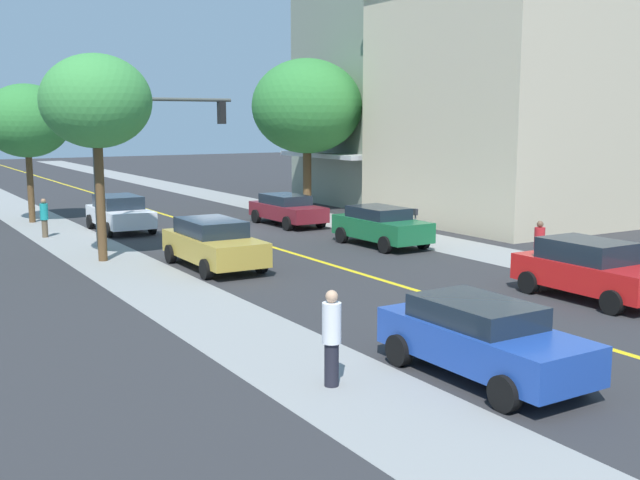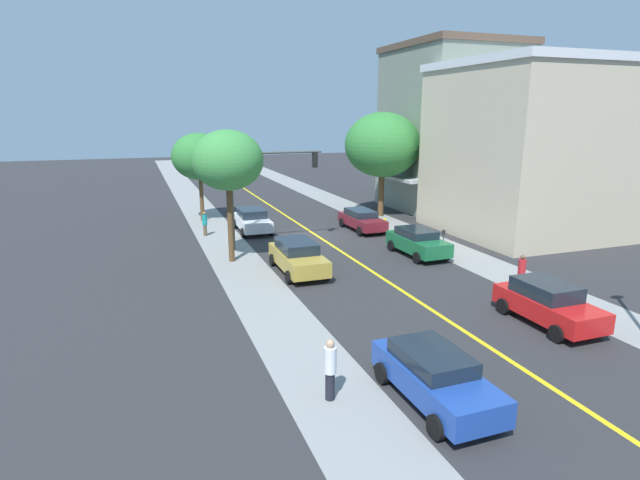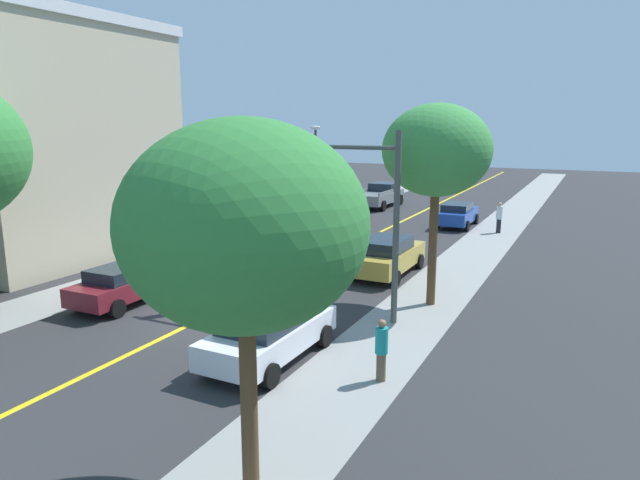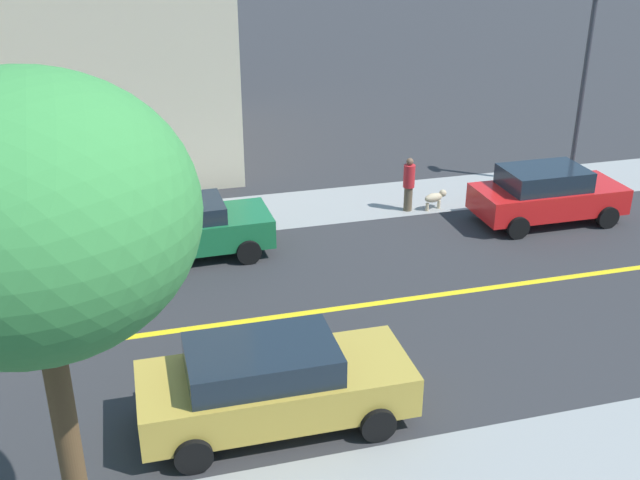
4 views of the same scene
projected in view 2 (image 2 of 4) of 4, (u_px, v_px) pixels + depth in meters
name	position (u px, v px, depth m)	size (l,w,h in m)	color
ground_plane	(315.00, 235.00, 34.17)	(140.00, 140.00, 0.00)	#2D2D30
sidewalk_left	(398.00, 228.00, 36.21)	(2.84, 126.00, 0.01)	gray
sidewalk_right	(223.00, 242.00, 32.13)	(2.84, 126.00, 0.01)	gray
road_centerline_stripe	(315.00, 235.00, 34.17)	(0.20, 126.00, 0.00)	yellow
corner_shop_building	(449.00, 129.00, 42.16)	(9.96, 10.16, 13.34)	gray
pale_office_building	(530.00, 149.00, 33.77)	(10.67, 10.92, 11.17)	beige
street_tree_left_near	(199.00, 157.00, 37.67)	(4.04, 4.04, 6.52)	brown
street_tree_right_corner	(382.00, 145.00, 39.26)	(5.80, 5.80, 8.02)	brown
street_tree_left_far	(228.00, 161.00, 26.72)	(3.73, 3.73, 7.07)	brown
fire_hydrant	(385.00, 224.00, 35.91)	(0.44, 0.24, 0.74)	yellow
parking_meter	(443.00, 238.00, 29.54)	(0.12, 0.18, 1.35)	#4C4C51
traffic_light_mast	(261.00, 179.00, 30.03)	(5.63, 0.32, 6.19)	#474C47
red_sedan_left_curb	(548.00, 303.00, 19.46)	(2.04, 4.28, 1.62)	red
white_sedan_right_curb	(252.00, 220.00, 34.88)	(2.16, 4.53, 1.57)	silver
blue_sedan_right_curb	(435.00, 376.00, 14.13)	(2.02, 4.41, 1.48)	#1E429E
maroon_sedan_left_curb	(362.00, 219.00, 35.33)	(1.98, 4.59, 1.42)	maroon
green_sedan_left_curb	(418.00, 242.00, 28.97)	(2.08, 4.35, 1.51)	#196638
gold_sedan_right_curb	(298.00, 256.00, 25.85)	(2.14, 4.81, 1.60)	#B29338
pedestrian_white_shirt	(330.00, 368.00, 14.19)	(0.36, 0.36, 1.82)	black
pedestrian_red_shirt	(522.00, 271.00, 23.27)	(0.34, 0.34, 1.64)	brown
pedestrian_teal_shirt	(205.00, 223.00, 33.68)	(0.32, 0.32, 1.63)	brown
small_dog	(531.00, 287.00, 22.60)	(0.42, 0.77, 0.58)	#C6B28C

